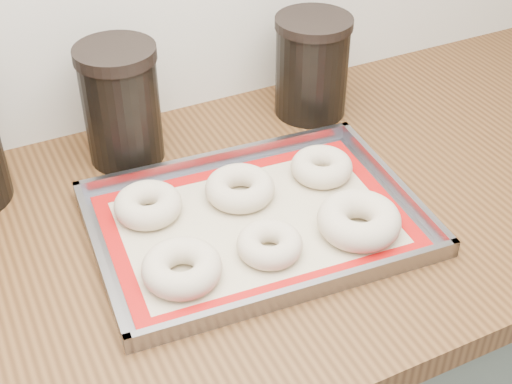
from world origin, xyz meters
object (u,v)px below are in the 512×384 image
baking_tray (256,221)px  bagel_back_mid (240,188)px  canister_right (312,66)px  bagel_front_right (359,220)px  bagel_front_left (182,268)px  bagel_front_mid (270,244)px  canister_mid (121,104)px  bagel_back_left (148,205)px  bagel_back_right (322,167)px

baking_tray → bagel_back_mid: bagel_back_mid is taller
bagel_back_mid → canister_right: bearing=39.1°
bagel_front_right → bagel_front_left: bearing=175.2°
bagel_front_mid → canister_mid: size_ratio=0.47×
bagel_front_mid → canister_right: size_ratio=0.51×
bagel_back_left → bagel_back_right: size_ratio=1.03×
bagel_front_right → bagel_back_mid: bagel_front_right is taller
bagel_front_left → bagel_back_mid: bagel_front_left is taller
bagel_front_right → canister_right: 0.35m
bagel_front_mid → bagel_back_mid: bearing=82.6°
bagel_back_mid → bagel_front_left: bearing=-138.8°
bagel_front_left → bagel_front_mid: (0.12, -0.01, -0.00)m
bagel_back_mid → bagel_back_right: (0.14, -0.01, -0.00)m
bagel_front_mid → bagel_back_left: bagel_back_left is taller
baking_tray → bagel_back_left: size_ratio=4.92×
bagel_back_mid → bagel_front_right: bearing=-51.4°
bagel_back_mid → canister_right: canister_right is taller
bagel_front_mid → canister_mid: canister_mid is taller
bagel_back_left → canister_mid: (0.02, 0.17, 0.07)m
baking_tray → bagel_back_right: (0.14, 0.06, 0.02)m
bagel_back_right → canister_mid: canister_mid is taller
bagel_front_right → bagel_back_left: bearing=146.6°
bagel_front_mid → bagel_front_right: bearing=-6.2°
bagel_front_left → bagel_front_mid: 0.12m
bagel_back_right → baking_tray: bearing=-157.9°
bagel_front_left → bagel_front_mid: bagel_front_left is taller
bagel_back_left → bagel_back_mid: same height
canister_right → bagel_back_left: bearing=-156.0°
bagel_front_mid → canister_mid: bearing=107.1°
bagel_front_left → bagel_front_right: bagel_front_right is taller
bagel_back_right → canister_right: (0.09, 0.19, 0.07)m
bagel_back_right → bagel_front_left: bearing=-157.1°
baking_tray → bagel_back_left: (-0.13, 0.08, 0.02)m
bagel_front_left → canister_mid: canister_mid is taller
bagel_front_left → canister_mid: (0.03, 0.31, 0.07)m
bagel_front_mid → bagel_front_right: bagel_front_right is taller
baking_tray → canister_mid: canister_mid is taller
baking_tray → bagel_front_mid: (-0.01, -0.07, 0.01)m
bagel_back_left → bagel_back_right: bearing=-5.7°
bagel_front_left → bagel_back_left: same height
bagel_front_mid → bagel_back_right: bearing=38.9°
bagel_front_left → bagel_back_left: size_ratio=1.07×
bagel_back_left → canister_right: bearing=24.0°
canister_right → bagel_back_mid: bearing=-140.9°
baking_tray → canister_right: size_ratio=2.74×
bagel_front_mid → baking_tray: bearing=79.5°
baking_tray → bagel_back_mid: 0.07m
bagel_front_right → bagel_back_left: (-0.25, 0.17, -0.00)m
bagel_front_right → canister_right: (0.11, 0.33, 0.06)m
bagel_front_mid → bagel_back_mid: size_ratio=0.87×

